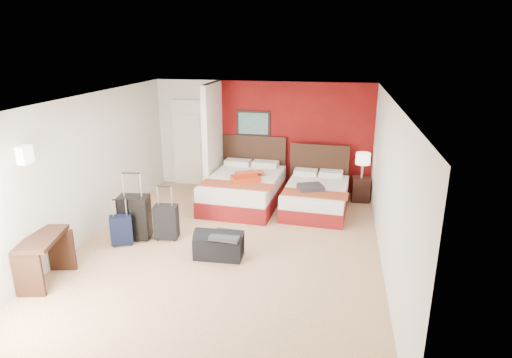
% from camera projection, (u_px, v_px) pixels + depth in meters
% --- Properties ---
extents(ground, '(6.50, 6.50, 0.00)m').
position_uv_depth(ground, '(229.00, 248.00, 7.30)').
color(ground, '#D5AB83').
rests_on(ground, ground).
extents(room_walls, '(5.02, 6.52, 2.50)m').
position_uv_depth(room_walls, '(176.00, 152.00, 8.49)').
color(room_walls, silver).
rests_on(room_walls, ground).
extents(red_accent_panel, '(3.50, 0.04, 2.50)m').
position_uv_depth(red_accent_panel, '(295.00, 138.00, 9.80)').
color(red_accent_panel, maroon).
rests_on(red_accent_panel, ground).
extents(partition_wall, '(0.12, 1.20, 2.50)m').
position_uv_depth(partition_wall, '(213.00, 140.00, 9.54)').
color(partition_wall, silver).
rests_on(partition_wall, ground).
extents(entry_door, '(0.82, 0.06, 2.05)m').
position_uv_depth(entry_door, '(190.00, 143.00, 10.29)').
color(entry_door, silver).
rests_on(entry_door, ground).
extents(bed_left, '(1.59, 2.17, 0.62)m').
position_uv_depth(bed_left, '(244.00, 190.00, 9.19)').
color(bed_left, white).
rests_on(bed_left, ground).
extents(bed_right, '(1.36, 1.85, 0.53)m').
position_uv_depth(bed_right, '(316.00, 198.00, 8.87)').
color(bed_right, white).
rests_on(bed_right, ground).
extents(red_suitcase_open, '(0.84, 0.95, 0.10)m').
position_uv_depth(red_suitcase_open, '(247.00, 176.00, 8.97)').
color(red_suitcase_open, '#B72F0F').
rests_on(red_suitcase_open, bed_left).
extents(jacket_bundle, '(0.57, 0.52, 0.11)m').
position_uv_depth(jacket_bundle, '(310.00, 188.00, 8.51)').
color(jacket_bundle, '#343338').
rests_on(jacket_bundle, bed_right).
extents(nightstand, '(0.39, 0.39, 0.52)m').
position_uv_depth(nightstand, '(361.00, 189.00, 9.41)').
color(nightstand, black).
rests_on(nightstand, ground).
extents(table_lamp, '(0.39, 0.39, 0.55)m').
position_uv_depth(table_lamp, '(362.00, 165.00, 9.24)').
color(table_lamp, silver).
rests_on(table_lamp, nightstand).
extents(suitcase_black, '(0.55, 0.39, 0.77)m').
position_uv_depth(suitcase_black, '(135.00, 218.00, 7.54)').
color(suitcase_black, black).
rests_on(suitcase_black, ground).
extents(suitcase_charcoal, '(0.43, 0.30, 0.60)m').
position_uv_depth(suitcase_charcoal, '(167.00, 223.00, 7.57)').
color(suitcase_charcoal, black).
rests_on(suitcase_charcoal, ground).
extents(suitcase_navy, '(0.42, 0.35, 0.50)m').
position_uv_depth(suitcase_navy, '(122.00, 231.00, 7.36)').
color(suitcase_navy, black).
rests_on(suitcase_navy, ground).
extents(duffel_bag, '(0.78, 0.44, 0.39)m').
position_uv_depth(duffel_bag, '(219.00, 246.00, 6.95)').
color(duffel_bag, black).
rests_on(duffel_bag, ground).
extents(jacket_draped, '(0.50, 0.44, 0.06)m').
position_uv_depth(jacket_draped, '(227.00, 235.00, 6.80)').
color(jacket_draped, '#343539').
rests_on(jacket_draped, duffel_bag).
extents(desk, '(0.62, 0.95, 0.73)m').
position_uv_depth(desk, '(45.00, 260.00, 6.16)').
color(desk, '#331B11').
rests_on(desk, ground).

